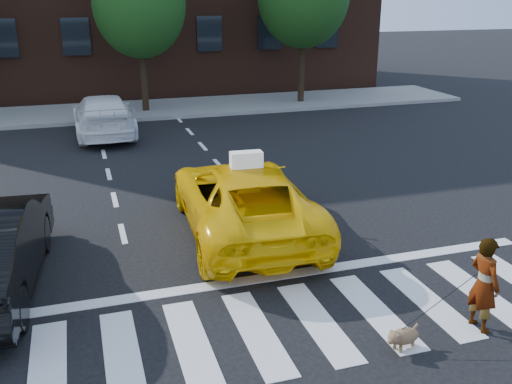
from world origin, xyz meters
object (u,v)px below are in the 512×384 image
Objects in this scene: white_suv at (103,115)px; woman at (484,284)px; dog at (402,337)px; taxi at (244,198)px.

white_suv is 3.30× the size of woman.
woman is 1.52m from dog.
woman reaches higher than white_suv.
woman is 2.46× the size of dog.
white_suv is at bearing 11.69° from woman.
white_suv is at bearing -73.31° from taxi.
white_suv is 8.12× the size of dog.
woman is at bearing 120.53° from taxi.
white_suv is at bearing 84.53° from dog.
dog is (0.96, -4.79, -0.54)m from taxi.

